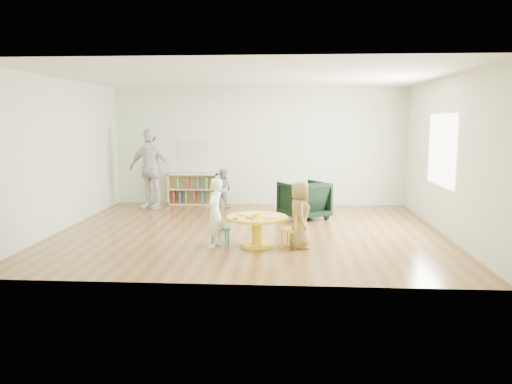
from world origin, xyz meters
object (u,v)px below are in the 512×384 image
(child_right, at_px, (300,215))
(toddler, at_px, (223,188))
(kid_chair_left, at_px, (218,227))
(activity_table, at_px, (257,225))
(bookshelf, at_px, (193,189))
(child_left, at_px, (215,213))
(adult_caretaker, at_px, (150,169))
(kid_chair_right, at_px, (294,229))
(armchair, at_px, (304,200))

(child_right, bearing_deg, toddler, 22.51)
(toddler, bearing_deg, kid_chair_left, 124.19)
(activity_table, relative_size, child_right, 0.91)
(kid_chair_left, height_order, bookshelf, bookshelf)
(child_left, bearing_deg, adult_caretaker, -134.55)
(kid_chair_right, bearing_deg, adult_caretaker, 67.92)
(kid_chair_right, height_order, armchair, armchair)
(activity_table, distance_m, bookshelf, 4.32)
(child_left, height_order, toddler, child_left)
(child_left, bearing_deg, activity_table, 112.98)
(bookshelf, bearing_deg, toddler, -29.61)
(kid_chair_left, distance_m, kid_chair_right, 1.26)
(armchair, bearing_deg, kid_chair_left, 23.91)
(armchair, bearing_deg, child_right, 54.26)
(armchair, height_order, child_right, child_right)
(adult_caretaker, bearing_deg, kid_chair_right, -29.22)
(kid_chair_right, xyz_separation_m, adult_caretaker, (-3.26, 3.30, 0.63))
(kid_chair_left, relative_size, adult_caretaker, 0.29)
(armchair, distance_m, adult_caretaker, 3.66)
(kid_chair_right, bearing_deg, child_left, 115.90)
(activity_table, height_order, child_left, child_left)
(adult_caretaker, bearing_deg, armchair, 0.69)
(kid_chair_left, relative_size, child_right, 0.50)
(activity_table, xyz_separation_m, toddler, (-1.01, 3.47, 0.12))
(bookshelf, bearing_deg, kid_chair_right, -58.61)
(child_left, relative_size, toddler, 1.21)
(bookshelf, bearing_deg, armchair, -31.58)
(kid_chair_right, xyz_separation_m, child_right, (0.09, -0.03, 0.24))
(armchair, height_order, adult_caretaker, adult_caretaker)
(kid_chair_right, height_order, adult_caretaker, adult_caretaker)
(kid_chair_left, relative_size, bookshelf, 0.45)
(bookshelf, bearing_deg, kid_chair_left, -73.26)
(activity_table, bearing_deg, kid_chair_left, 174.05)
(armchair, relative_size, child_right, 0.80)
(kid_chair_left, distance_m, bookshelf, 4.03)
(kid_chair_left, bearing_deg, child_left, -25.00)
(kid_chair_right, relative_size, armchair, 0.64)
(child_right, bearing_deg, bookshelf, 28.90)
(child_right, height_order, toddler, child_right)
(kid_chair_left, height_order, adult_caretaker, adult_caretaker)
(armchair, height_order, toddler, toddler)
(activity_table, distance_m, toddler, 3.61)
(armchair, relative_size, toddler, 0.94)
(bookshelf, bearing_deg, child_right, -57.88)
(adult_caretaker, bearing_deg, bookshelf, 54.33)
(kid_chair_left, distance_m, armchair, 2.68)
(child_left, bearing_deg, kid_chair_right, 107.56)
(activity_table, relative_size, adult_caretaker, 0.53)
(activity_table, distance_m, armchair, 2.44)
(bookshelf, relative_size, child_left, 1.07)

